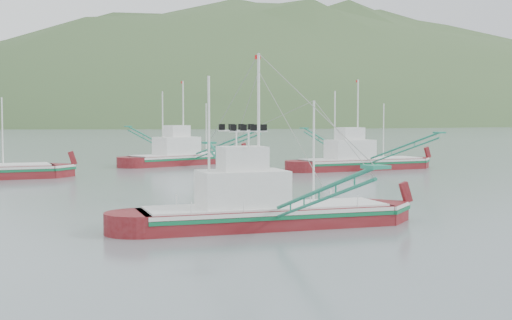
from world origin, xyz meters
name	(u,v)px	position (x,y,z in m)	size (l,w,h in m)	color
ground	(302,221)	(0.00, 0.00, 0.00)	(1200.00, 1200.00, 0.00)	slate
main_boat	(263,197)	(-2.96, -0.96, 1.63)	(14.19, 24.92, 10.14)	maroon
bg_boat_far	(186,148)	(10.71, 47.87, 2.08)	(15.78, 27.06, 11.18)	maroon
bg_boat_right	(359,156)	(25.28, 31.29, 1.50)	(14.96, 26.95, 10.90)	maroon
headland_right	(296,124)	(240.00, 430.00, 0.00)	(684.00, 432.00, 306.00)	#39552B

